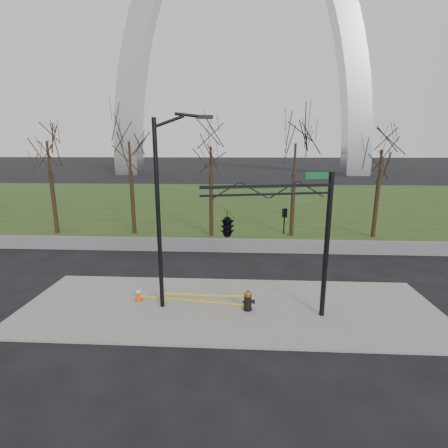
# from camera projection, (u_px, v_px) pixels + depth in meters

# --- Properties ---
(ground) EXTENTS (500.00, 500.00, 0.00)m
(ground) POSITION_uv_depth(u_px,v_px,m) (229.00, 308.00, 14.33)
(ground) COLOR black
(ground) RESTS_ON ground
(sidewalk) EXTENTS (18.00, 6.00, 0.10)m
(sidewalk) POSITION_uv_depth(u_px,v_px,m) (229.00, 307.00, 14.31)
(sidewalk) COLOR gray
(sidewalk) RESTS_ON ground
(grass_strip) EXTENTS (120.00, 40.00, 0.06)m
(grass_strip) POSITION_uv_depth(u_px,v_px,m) (238.00, 201.00, 43.50)
(grass_strip) COLOR #283F17
(grass_strip) RESTS_ON ground
(guardrail) EXTENTS (60.00, 0.30, 0.90)m
(guardrail) POSITION_uv_depth(u_px,v_px,m) (234.00, 245.00, 22.01)
(guardrail) COLOR #59595B
(guardrail) RESTS_ON ground
(gateway_arch) EXTENTS (66.00, 6.00, 65.00)m
(gateway_arch) POSITION_uv_depth(u_px,v_px,m) (242.00, 41.00, 79.93)
(gateway_arch) COLOR #B9BBC0
(gateway_arch) RESTS_ON ground
(tree_row) EXTENTS (35.86, 4.00, 8.23)m
(tree_row) POSITION_uv_depth(u_px,v_px,m) (170.00, 184.00, 25.34)
(tree_row) COLOR black
(tree_row) RESTS_ON ground
(fire_hydrant) EXTENTS (0.56, 0.37, 0.92)m
(fire_hydrant) POSITION_uv_depth(u_px,v_px,m) (248.00, 301.00, 13.86)
(fire_hydrant) COLOR black
(fire_hydrant) RESTS_ON sidewalk
(traffic_cone) EXTENTS (0.35, 0.35, 0.64)m
(traffic_cone) POSITION_uv_depth(u_px,v_px,m) (139.00, 294.00, 14.75)
(traffic_cone) COLOR #D9470B
(traffic_cone) RESTS_ON sidewalk
(street_light) EXTENTS (2.34, 0.81, 8.21)m
(street_light) POSITION_uv_depth(u_px,v_px,m) (163.00, 202.00, 13.30)
(street_light) COLOR black
(street_light) RESTS_ON ground
(traffic_signal_mast) EXTENTS (4.97, 2.54, 6.00)m
(traffic_signal_mast) POSITION_uv_depth(u_px,v_px,m) (247.00, 223.00, 12.05)
(traffic_signal_mast) COLOR black
(traffic_signal_mast) RESTS_ON ground
(caution_tape) EXTENTS (4.92, 0.62, 0.46)m
(caution_tape) POSITION_uv_depth(u_px,v_px,m) (197.00, 298.00, 14.19)
(caution_tape) COLOR #DDB60B
(caution_tape) RESTS_ON ground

